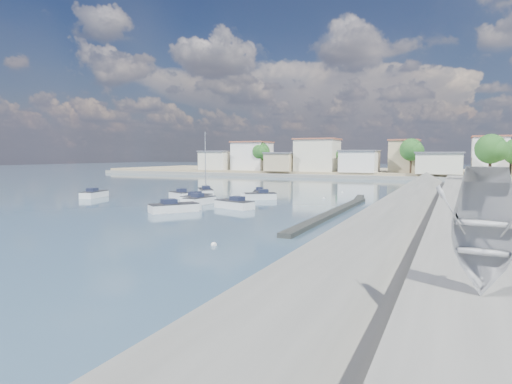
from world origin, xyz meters
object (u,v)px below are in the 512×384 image
(motorboat_a, at_px, (198,199))
(motorboat_h, at_px, (176,208))
(motorboat_e, at_px, (95,194))
(overturned_dinghy, at_px, (480,283))
(motorboat_b, at_px, (201,201))
(motorboat_d, at_px, (259,196))
(sailboat, at_px, (205,192))
(motorboat_f, at_px, (179,195))
(motorboat_c, at_px, (233,204))
(motorboat_g, at_px, (259,194))

(motorboat_a, distance_m, motorboat_h, 9.05)
(motorboat_e, height_order, overturned_dinghy, overturned_dinghy)
(motorboat_h, bearing_deg, motorboat_b, 101.70)
(motorboat_d, distance_m, motorboat_h, 14.18)
(motorboat_a, distance_m, sailboat, 9.26)
(motorboat_f, bearing_deg, sailboat, 86.70)
(motorboat_b, relative_size, motorboat_c, 0.93)
(motorboat_b, bearing_deg, sailboat, 119.24)
(motorboat_c, bearing_deg, overturned_dinghy, -50.60)
(motorboat_b, relative_size, motorboat_d, 1.11)
(sailboat, bearing_deg, motorboat_e, -139.50)
(motorboat_c, distance_m, sailboat, 16.06)
(motorboat_d, height_order, motorboat_e, same)
(motorboat_a, bearing_deg, motorboat_c, -28.65)
(sailboat, bearing_deg, overturned_dinghy, -49.77)
(motorboat_g, bearing_deg, motorboat_h, -94.64)
(motorboat_e, bearing_deg, motorboat_c, -6.29)
(motorboat_b, xyz_separation_m, motorboat_e, (-16.82, 0.60, 0.00))
(motorboat_f, xyz_separation_m, sailboat, (0.34, 5.81, 0.05))
(motorboat_e, xyz_separation_m, sailboat, (11.15, 9.52, 0.05))
(sailboat, bearing_deg, motorboat_c, -47.98)
(motorboat_e, relative_size, motorboat_f, 1.23)
(motorboat_a, bearing_deg, sailboat, 116.29)
(motorboat_d, relative_size, sailboat, 0.46)
(motorboat_a, distance_m, motorboat_g, 9.28)
(motorboat_g, xyz_separation_m, motorboat_h, (-1.36, -16.76, -0.00))
(motorboat_d, bearing_deg, sailboat, 163.19)
(motorboat_a, xyz_separation_m, motorboat_b, (1.56, -1.82, -0.00))
(motorboat_d, relative_size, motorboat_e, 0.85)
(motorboat_c, xyz_separation_m, motorboat_g, (-2.33, 11.84, 0.00))
(motorboat_e, xyz_separation_m, motorboat_h, (18.21, -7.33, 0.00))
(motorboat_h, xyz_separation_m, sailboat, (-7.06, 16.85, 0.05))
(motorboat_h, distance_m, sailboat, 18.27)
(motorboat_d, height_order, motorboat_h, same)
(sailboat, height_order, overturned_dinghy, sailboat)
(motorboat_a, distance_m, motorboat_f, 5.09)
(motorboat_c, height_order, sailboat, sailboat)
(overturned_dinghy, bearing_deg, motorboat_b, 137.65)
(motorboat_c, relative_size, motorboat_h, 1.02)
(motorboat_f, distance_m, motorboat_g, 10.45)
(motorboat_g, bearing_deg, motorboat_a, -117.74)
(motorboat_e, bearing_deg, motorboat_h, -21.93)
(motorboat_g, bearing_deg, overturned_dinghy, -57.81)
(motorboat_e, height_order, motorboat_g, same)
(motorboat_f, bearing_deg, motorboat_c, -28.94)
(motorboat_f, bearing_deg, motorboat_e, -161.03)
(motorboat_c, relative_size, motorboat_d, 1.19)
(motorboat_a, xyz_separation_m, motorboat_e, (-15.25, -1.22, -0.00))
(motorboat_g, bearing_deg, motorboat_b, -105.36)
(motorboat_f, relative_size, overturned_dinghy, 1.12)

